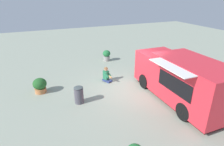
# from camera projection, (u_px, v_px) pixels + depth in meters

# --- Properties ---
(ground_plane) EXTENTS (40.00, 40.00, 0.00)m
(ground_plane) POSITION_uv_depth(u_px,v_px,m) (131.00, 87.00, 10.68)
(ground_plane) COLOR #99A28E
(food_truck) EXTENTS (2.66, 5.37, 2.22)m
(food_truck) POSITION_uv_depth(u_px,v_px,m) (181.00, 80.00, 9.07)
(food_truck) COLOR red
(food_truck) RESTS_ON ground_plane
(person_customer) EXTENTS (0.61, 0.81, 0.90)m
(person_customer) POSITION_uv_depth(u_px,v_px,m) (106.00, 75.00, 11.31)
(person_customer) COLOR navy
(person_customer) RESTS_ON ground_plane
(planter_flowering_far) EXTENTS (0.70, 0.70, 0.81)m
(planter_flowering_far) POSITION_uv_depth(u_px,v_px,m) (40.00, 85.00, 10.00)
(planter_flowering_far) COLOR #BF7645
(planter_flowering_far) RESTS_ON ground_plane
(planter_flowering_side) EXTENTS (0.58, 0.58, 0.84)m
(planter_flowering_side) POSITION_uv_depth(u_px,v_px,m) (107.00, 55.00, 14.64)
(planter_flowering_side) COLOR gray
(planter_flowering_side) RESTS_ON ground_plane
(plaza_bench) EXTENTS (1.22, 1.53, 0.48)m
(plaza_bench) POSITION_uv_depth(u_px,v_px,m) (159.00, 56.00, 14.78)
(plaza_bench) COLOR olive
(plaza_bench) RESTS_ON ground_plane
(trash_bin) EXTENTS (0.44, 0.44, 0.85)m
(trash_bin) POSITION_uv_depth(u_px,v_px,m) (79.00, 95.00, 9.06)
(trash_bin) COLOR #4D4954
(trash_bin) RESTS_ON ground_plane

